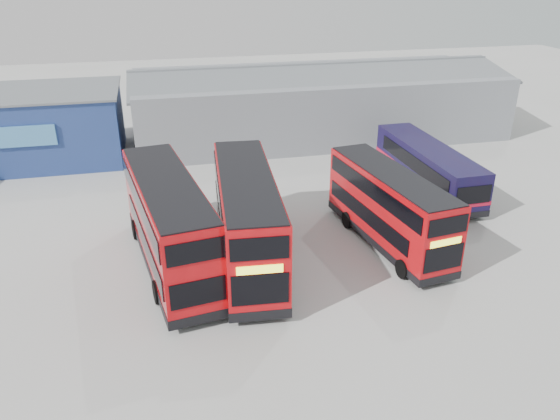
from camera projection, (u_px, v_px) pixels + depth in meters
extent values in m
plane|color=#9C9C97|center=(277.00, 253.00, 28.05)|extent=(120.00, 120.00, 0.00)
cube|color=navy|center=(36.00, 127.00, 39.99)|extent=(12.00, 8.00, 5.00)
cube|color=slate|center=(30.00, 92.00, 38.91)|extent=(12.30, 8.30, 0.15)
cube|color=#4489C3|center=(25.00, 136.00, 36.16)|extent=(3.96, 0.15, 1.40)
cube|color=gray|center=(316.00, 103.00, 46.28)|extent=(30.00, 12.00, 5.00)
cube|color=slate|center=(327.00, 77.00, 42.64)|extent=(30.50, 6.33, 1.29)
cube|color=slate|center=(308.00, 64.00, 47.58)|extent=(30.50, 6.33, 1.29)
cube|color=red|center=(170.00, 223.00, 25.75)|extent=(4.16, 11.04, 4.16)
cube|color=black|center=(173.00, 257.00, 26.54)|extent=(4.20, 11.09, 0.46)
cube|color=black|center=(199.00, 231.00, 26.05)|extent=(1.42, 9.04, 0.98)
cube|color=black|center=(144.00, 240.00, 25.17)|extent=(1.42, 9.04, 0.98)
cube|color=black|center=(195.00, 194.00, 25.66)|extent=(1.58, 10.05, 0.98)
cube|color=black|center=(139.00, 203.00, 24.78)|extent=(1.58, 10.05, 0.98)
cube|color=black|center=(151.00, 192.00, 30.55)|extent=(2.29, 0.40, 1.39)
cube|color=black|center=(148.00, 161.00, 29.77)|extent=(2.29, 0.40, 0.98)
cube|color=yellow|center=(149.00, 177.00, 30.17)|extent=(1.83, 0.32, 0.36)
cube|color=black|center=(198.00, 293.00, 21.45)|extent=(2.24, 0.39, 1.13)
cube|color=black|center=(195.00, 252.00, 20.67)|extent=(2.24, 0.39, 0.92)
cube|color=black|center=(166.00, 182.00, 24.86)|extent=(3.98, 10.87, 0.10)
cylinder|color=black|center=(181.00, 222.00, 30.12)|extent=(0.49, 1.10, 1.07)
cylinder|color=black|center=(136.00, 229.00, 29.30)|extent=(0.49, 1.10, 1.07)
cylinder|color=black|center=(212.00, 281.00, 24.68)|extent=(0.49, 1.10, 1.07)
cylinder|color=black|center=(158.00, 292.00, 23.86)|extent=(0.49, 1.10, 1.07)
cube|color=red|center=(247.00, 217.00, 26.26)|extent=(3.44, 10.96, 4.16)
cube|color=black|center=(248.00, 251.00, 27.06)|extent=(3.48, 11.00, 0.46)
cube|color=black|center=(220.00, 225.00, 26.66)|extent=(0.80, 9.12, 0.98)
cube|color=black|center=(273.00, 221.00, 27.01)|extent=(0.80, 9.12, 0.98)
cube|color=black|center=(219.00, 195.00, 25.56)|extent=(0.88, 10.14, 0.98)
cube|color=black|center=(274.00, 192.00, 25.90)|extent=(0.88, 10.14, 0.98)
cube|color=black|center=(260.00, 290.00, 21.66)|extent=(2.31, 0.24, 1.39)
cube|color=black|center=(259.00, 249.00, 20.88)|extent=(2.31, 0.24, 0.98)
cube|color=yellow|center=(260.00, 270.00, 21.26)|extent=(1.85, 0.19, 0.36)
cube|color=black|center=(239.00, 186.00, 31.36)|extent=(2.26, 0.24, 1.13)
cube|color=black|center=(238.00, 156.00, 30.58)|extent=(2.26, 0.24, 0.92)
cube|color=black|center=(246.00, 177.00, 25.37)|extent=(3.27, 10.79, 0.10)
cylinder|color=black|center=(228.00, 296.00, 23.55)|extent=(0.41, 1.09, 1.07)
cylinder|color=black|center=(284.00, 292.00, 23.88)|extent=(0.41, 1.09, 1.07)
cylinder|color=black|center=(221.00, 229.00, 29.34)|extent=(0.41, 1.09, 1.07)
cylinder|color=black|center=(266.00, 226.00, 29.67)|extent=(0.41, 1.09, 1.07)
cube|color=red|center=(389.00, 207.00, 28.15)|extent=(3.49, 9.63, 3.63)
cube|color=black|center=(386.00, 235.00, 28.84)|extent=(3.53, 9.67, 0.40)
cube|color=black|center=(366.00, 215.00, 28.27)|extent=(1.12, 7.91, 0.85)
cube|color=black|center=(403.00, 208.00, 29.00)|extent=(1.12, 7.91, 0.85)
cube|color=black|center=(371.00, 190.00, 27.32)|extent=(1.24, 8.80, 0.85)
cube|color=black|center=(410.00, 184.00, 28.05)|extent=(1.24, 8.80, 0.85)
cube|color=black|center=(444.00, 258.00, 24.37)|extent=(2.00, 0.32, 1.21)
cube|color=black|center=(448.00, 226.00, 23.69)|extent=(2.00, 0.32, 0.85)
cube|color=yellow|center=(446.00, 242.00, 24.02)|extent=(1.60, 0.25, 0.31)
cube|color=black|center=(347.00, 183.00, 32.37)|extent=(1.96, 0.31, 0.99)
cube|color=black|center=(348.00, 158.00, 31.68)|extent=(1.96, 0.31, 0.81)
cube|color=black|center=(392.00, 173.00, 27.37)|extent=(3.34, 9.48, 0.09)
cylinder|color=black|center=(403.00, 269.00, 25.74)|extent=(0.41, 0.96, 0.93)
cylinder|color=black|center=(441.00, 261.00, 26.43)|extent=(0.41, 0.96, 0.93)
cylinder|color=black|center=(348.00, 220.00, 30.52)|extent=(0.41, 0.96, 0.93)
cylinder|color=black|center=(381.00, 214.00, 31.21)|extent=(0.41, 0.96, 0.93)
cube|color=black|center=(427.00, 165.00, 35.10)|extent=(2.59, 10.67, 2.56)
cube|color=black|center=(425.00, 181.00, 35.57)|extent=(2.63, 10.71, 0.39)
cube|color=red|center=(427.00, 172.00, 35.30)|extent=(2.62, 10.70, 0.24)
cube|color=black|center=(448.00, 159.00, 34.95)|extent=(0.19, 8.90, 0.92)
cube|color=black|center=(413.00, 163.00, 34.41)|extent=(0.19, 8.90, 0.92)
cube|color=black|center=(393.00, 138.00, 39.72)|extent=(2.18, 0.08, 1.26)
cube|color=black|center=(474.00, 195.00, 30.34)|extent=(2.13, 0.08, 1.06)
cylinder|color=black|center=(415.00, 161.00, 39.15)|extent=(0.33, 1.01, 1.01)
cylinder|color=black|center=(385.00, 164.00, 38.64)|extent=(0.33, 1.01, 1.01)
cylinder|color=black|center=(466.00, 198.00, 33.20)|extent=(0.33, 1.01, 1.01)
cylinder|color=black|center=(432.00, 202.00, 32.69)|extent=(0.33, 1.01, 1.01)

